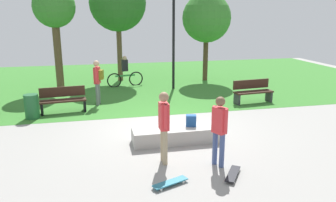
% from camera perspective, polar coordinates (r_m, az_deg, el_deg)
% --- Properties ---
extents(ground_plane, '(28.00, 28.00, 0.00)m').
position_cam_1_polar(ground_plane, '(10.45, -0.58, -4.58)').
color(ground_plane, gray).
extents(grass_lawn, '(26.60, 12.76, 0.01)m').
position_cam_1_polar(grass_lawn, '(17.73, -5.62, 3.53)').
color(grass_lawn, '#387A2D').
rests_on(grass_lawn, ground_plane).
extents(concrete_ledge, '(2.42, 0.75, 0.41)m').
position_cam_1_polar(concrete_ledge, '(9.27, 1.38, -5.84)').
color(concrete_ledge, '#A8A59E').
rests_on(concrete_ledge, ground_plane).
extents(backpack_on_ledge, '(0.32, 0.26, 0.32)m').
position_cam_1_polar(backpack_on_ledge, '(9.31, 4.01, -3.40)').
color(backpack_on_ledge, '#1E4C8C').
rests_on(backpack_on_ledge, concrete_ledge).
extents(skater_performing_trick, '(0.32, 0.39, 1.68)m').
position_cam_1_polar(skater_performing_trick, '(7.69, 8.86, -4.32)').
color(skater_performing_trick, '#3F5184').
rests_on(skater_performing_trick, ground_plane).
extents(skater_watching, '(0.23, 0.43, 1.75)m').
position_cam_1_polar(skater_watching, '(7.73, -0.71, -3.65)').
color(skater_watching, tan).
rests_on(skater_watching, ground_plane).
extents(skateboard_by_ledge, '(0.82, 0.49, 0.08)m').
position_cam_1_polar(skateboard_by_ledge, '(7.11, 0.40, -13.90)').
color(skateboard_by_ledge, teal).
rests_on(skateboard_by_ledge, ground_plane).
extents(skateboard_spare, '(0.61, 0.78, 0.08)m').
position_cam_1_polar(skateboard_spare, '(7.59, 11.14, -12.24)').
color(skateboard_spare, black).
rests_on(skateboard_spare, ground_plane).
extents(park_bench_center_lawn, '(1.64, 0.64, 0.91)m').
position_cam_1_polar(park_bench_center_lawn, '(12.50, -17.68, 0.28)').
color(park_bench_center_lawn, '#331E14').
rests_on(park_bench_center_lawn, ground_plane).
extents(park_bench_near_path, '(1.64, 0.64, 0.91)m').
position_cam_1_polar(park_bench_near_path, '(13.64, 14.41, 1.71)').
color(park_bench_near_path, '#331E14').
rests_on(park_bench_near_path, ground_plane).
extents(tree_young_birch, '(2.88, 2.88, 5.44)m').
position_cam_1_polar(tree_young_birch, '(17.58, -8.67, 16.36)').
color(tree_young_birch, brown).
rests_on(tree_young_birch, grass_lawn).
extents(tree_broad_elm, '(2.51, 2.51, 4.51)m').
position_cam_1_polar(tree_broad_elm, '(17.58, 6.69, 14.00)').
color(tree_broad_elm, '#4C3823').
rests_on(tree_broad_elm, grass_lawn).
extents(tree_leaning_ash, '(1.92, 1.92, 4.75)m').
position_cam_1_polar(tree_leaning_ash, '(16.47, -19.07, 14.78)').
color(tree_leaning_ash, brown).
rests_on(tree_leaning_ash, grass_lawn).
extents(lamp_post, '(0.28, 0.28, 4.98)m').
position_cam_1_polar(lamp_post, '(15.42, 0.97, 12.99)').
color(lamp_post, black).
rests_on(lamp_post, ground_plane).
extents(trash_bin, '(0.47, 0.47, 0.84)m').
position_cam_1_polar(trash_bin, '(12.15, -22.48, -0.88)').
color(trash_bin, '#1E592D').
rests_on(trash_bin, ground_plane).
extents(pedestrian_with_backpack, '(0.40, 0.42, 1.74)m').
position_cam_1_polar(pedestrian_with_backpack, '(13.08, -12.05, 3.85)').
color(pedestrian_with_backpack, slate).
rests_on(pedestrian_with_backpack, ground_plane).
extents(cyclist_on_bicycle, '(1.80, 0.40, 1.52)m').
position_cam_1_polar(cyclist_on_bicycle, '(16.33, -7.43, 4.73)').
color(cyclist_on_bicycle, black).
rests_on(cyclist_on_bicycle, ground_plane).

